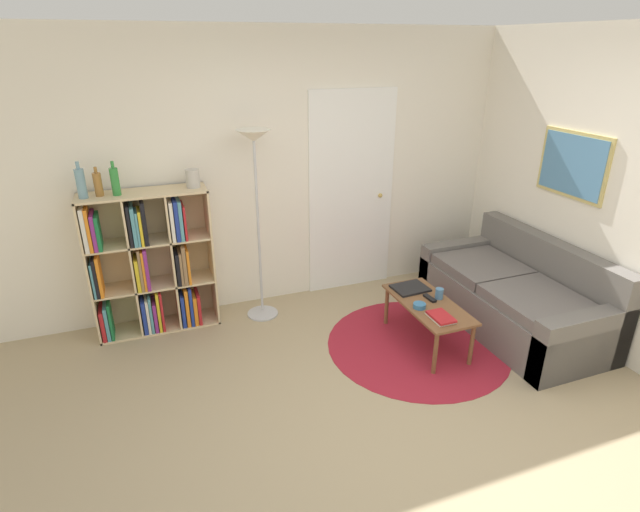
# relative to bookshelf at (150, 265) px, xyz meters

# --- Properties ---
(ground_plane) EXTENTS (14.00, 14.00, 0.00)m
(ground_plane) POSITION_rel_bookshelf_xyz_m (1.43, -2.08, -0.62)
(ground_plane) COLOR tan
(wall_back) EXTENTS (7.24, 0.11, 2.60)m
(wall_back) POSITION_rel_bookshelf_xyz_m (1.45, 0.21, 0.66)
(wall_back) COLOR silver
(wall_back) RESTS_ON ground_plane
(wall_right) EXTENTS (0.08, 5.26, 2.60)m
(wall_right) POSITION_rel_bookshelf_xyz_m (3.57, -0.95, 0.68)
(wall_right) COLOR silver
(wall_right) RESTS_ON ground_plane
(rug) EXTENTS (1.57, 1.57, 0.01)m
(rug) POSITION_rel_bookshelf_xyz_m (2.11, -1.13, -0.62)
(rug) COLOR maroon
(rug) RESTS_ON ground_plane
(bookshelf) EXTENTS (1.05, 0.34, 1.29)m
(bookshelf) POSITION_rel_bookshelf_xyz_m (0.00, 0.00, 0.00)
(bookshelf) COLOR beige
(bookshelf) RESTS_ON ground_plane
(floor_lamp) EXTENTS (0.30, 0.30, 1.77)m
(floor_lamp) POSITION_rel_bookshelf_xyz_m (0.97, -0.13, 0.83)
(floor_lamp) COLOR #B7B7BC
(floor_lamp) RESTS_ON ground_plane
(couch) EXTENTS (0.89, 1.77, 0.80)m
(couch) POSITION_rel_bookshelf_xyz_m (3.15, -1.12, -0.35)
(couch) COLOR #66605B
(couch) RESTS_ON ground_plane
(coffee_table) EXTENTS (0.42, 0.90, 0.40)m
(coffee_table) POSITION_rel_bookshelf_xyz_m (2.19, -1.12, -0.27)
(coffee_table) COLOR brown
(coffee_table) RESTS_ON ground_plane
(laptop) EXTENTS (0.32, 0.26, 0.02)m
(laptop) POSITION_rel_bookshelf_xyz_m (2.17, -0.84, -0.21)
(laptop) COLOR black
(laptop) RESTS_ON coffee_table
(bowl) EXTENTS (0.11, 0.11, 0.04)m
(bowl) POSITION_rel_bookshelf_xyz_m (2.07, -1.17, -0.20)
(bowl) COLOR teal
(bowl) RESTS_ON coffee_table
(book_stack_on_table) EXTENTS (0.15, 0.23, 0.03)m
(book_stack_on_table) POSITION_rel_bookshelf_xyz_m (2.13, -1.39, -0.21)
(book_stack_on_table) COLOR silver
(book_stack_on_table) RESTS_ON coffee_table
(cup) EXTENTS (0.07, 0.07, 0.09)m
(cup) POSITION_rel_bookshelf_xyz_m (2.31, -1.08, -0.18)
(cup) COLOR teal
(cup) RESTS_ON coffee_table
(remote) EXTENTS (0.05, 0.15, 0.02)m
(remote) POSITION_rel_bookshelf_xyz_m (2.23, -1.07, -0.21)
(remote) COLOR black
(remote) RESTS_ON coffee_table
(bottle_left) EXTENTS (0.07, 0.07, 0.30)m
(bottle_left) POSITION_rel_bookshelf_xyz_m (-0.42, -0.03, 0.79)
(bottle_left) COLOR #6B93A3
(bottle_left) RESTS_ON bookshelf
(bottle_middle) EXTENTS (0.07, 0.07, 0.24)m
(bottle_middle) POSITION_rel_bookshelf_xyz_m (-0.30, -0.00, 0.77)
(bottle_middle) COLOR olive
(bottle_middle) RESTS_ON bookshelf
(bottle_right) EXTENTS (0.07, 0.07, 0.28)m
(bottle_right) POSITION_rel_bookshelf_xyz_m (-0.17, -0.03, 0.79)
(bottle_right) COLOR #2D8438
(bottle_right) RESTS_ON bookshelf
(vase_on_shelf) EXTENTS (0.12, 0.12, 0.16)m
(vase_on_shelf) POSITION_rel_bookshelf_xyz_m (0.45, -0.00, 0.75)
(vase_on_shelf) COLOR #B7B2A8
(vase_on_shelf) RESTS_ON bookshelf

